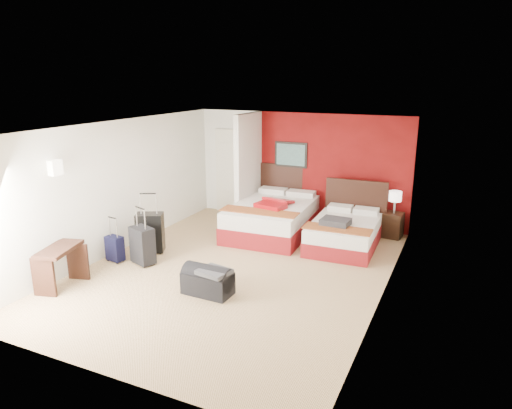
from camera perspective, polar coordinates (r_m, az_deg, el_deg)
The scene contains 17 objects.
ground at distance 8.21m, azimuth -2.52°, elevation -8.09°, with size 6.50×6.50×0.00m, color tan.
room_walls at distance 9.67m, azimuth -6.17°, elevation 3.31°, with size 5.02×6.52×2.50m.
red_accent_panel at distance 10.47m, azimuth 9.23°, elevation 4.11°, with size 3.50×0.04×2.50m, color maroon.
partition_wall at distance 10.51m, azimuth -0.94°, elevation 4.35°, with size 0.12×1.20×2.50m, color silver.
entry_door at distance 11.40m, azimuth -3.06°, elevation 4.06°, with size 0.82×0.06×2.05m, color silver.
bed_left at distance 9.94m, azimuth 1.95°, elevation -1.78°, with size 1.55×2.21×0.66m, color white.
bed_right at distance 9.35m, azimuth 10.72°, elevation -3.62°, with size 1.24×1.77×0.53m, color silver.
red_suitcase_open at distance 9.71m, azimuth 2.29°, elevation 0.15°, with size 0.59×0.82×0.10m, color #A30E13.
jacket_bundle at distance 8.99m, azimuth 9.74°, elevation -2.14°, with size 0.53×0.42×0.13m, color #353539.
nightstand at distance 10.16m, azimuth 16.45°, elevation -2.44°, with size 0.38×0.38×0.53m, color black.
table_lamp at distance 10.03m, azimuth 16.66°, elevation 0.27°, with size 0.26×0.26×0.47m, color silver.
suitcase_black at distance 9.11m, azimuth -12.83°, elevation -3.53°, with size 0.50×0.31×0.75m, color black.
suitcase_charcoal at distance 8.61m, azimuth -13.75°, elevation -5.04°, with size 0.45×0.28×0.66m, color black.
suitcase_navy at distance 8.89m, azimuth -16.92°, elevation -5.33°, with size 0.32×0.20×0.45m, color black.
duffel_bag at distance 7.35m, azimuth -5.94°, elevation -9.46°, with size 0.76×0.41×0.39m, color black.
jacket_draped at distance 7.15m, azimuth -5.15°, elevation -8.21°, with size 0.46×0.39×0.06m, color #3D3E43.
desk at distance 8.08m, azimuth -22.79°, elevation -7.13°, with size 0.41×0.82×0.68m, color #331911.
Camera 1 is at (3.47, -6.68, 3.29)m, focal length 32.59 mm.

